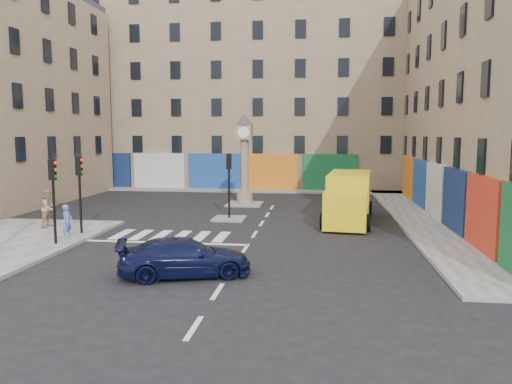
% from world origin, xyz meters
% --- Properties ---
extents(ground, '(120.00, 120.00, 0.00)m').
position_xyz_m(ground, '(0.00, 0.00, 0.00)').
color(ground, black).
rests_on(ground, ground).
extents(sidewalk_right, '(2.60, 30.00, 0.15)m').
position_xyz_m(sidewalk_right, '(8.70, 10.00, 0.07)').
color(sidewalk_right, gray).
rests_on(sidewalk_right, ground).
extents(sidewalk_far, '(32.00, 2.40, 0.15)m').
position_xyz_m(sidewalk_far, '(-4.00, 22.20, 0.07)').
color(sidewalk_far, gray).
rests_on(sidewalk_far, ground).
extents(island_near, '(1.80, 1.80, 0.12)m').
position_xyz_m(island_near, '(-2.00, 8.00, 0.06)').
color(island_near, gray).
rests_on(island_near, ground).
extents(island_far, '(2.40, 2.40, 0.12)m').
position_xyz_m(island_far, '(-2.00, 14.00, 0.06)').
color(island_far, gray).
rests_on(island_far, ground).
extents(building_far, '(32.00, 10.00, 17.00)m').
position_xyz_m(building_far, '(-4.00, 28.00, 8.50)').
color(building_far, gray).
rests_on(building_far, ground).
extents(traffic_light_left_near, '(0.28, 0.22, 3.70)m').
position_xyz_m(traffic_light_left_near, '(-8.30, 0.20, 2.62)').
color(traffic_light_left_near, black).
rests_on(traffic_light_left_near, sidewalk_left).
extents(traffic_light_left_far, '(0.28, 0.22, 3.70)m').
position_xyz_m(traffic_light_left_far, '(-8.30, 2.60, 2.62)').
color(traffic_light_left_far, black).
rests_on(traffic_light_left_far, sidewalk_left).
extents(traffic_light_island, '(0.28, 0.22, 3.70)m').
position_xyz_m(traffic_light_island, '(-2.00, 8.00, 2.59)').
color(traffic_light_island, black).
rests_on(traffic_light_island, island_near).
extents(clock_pillar, '(1.20, 1.20, 6.10)m').
position_xyz_m(clock_pillar, '(-2.00, 14.00, 3.55)').
color(clock_pillar, '#A08668').
rests_on(clock_pillar, island_far).
extents(navy_sedan, '(4.94, 3.19, 1.33)m').
position_xyz_m(navy_sedan, '(-1.48, -3.43, 0.67)').
color(navy_sedan, black).
rests_on(navy_sedan, ground).
extents(yellow_van, '(3.17, 7.63, 2.70)m').
position_xyz_m(yellow_van, '(4.80, 8.46, 1.34)').
color(yellow_van, yellow).
rests_on(yellow_van, ground).
extents(pedestrian_blue, '(0.44, 0.61, 1.58)m').
position_xyz_m(pedestrian_blue, '(-8.27, 1.22, 0.94)').
color(pedestrian_blue, '#5471C1').
rests_on(pedestrian_blue, sidewalk_left).
extents(pedestrian_tan, '(0.88, 1.05, 1.96)m').
position_xyz_m(pedestrian_tan, '(-10.70, 3.94, 1.13)').
color(pedestrian_tan, tan).
rests_on(pedestrian_tan, sidewalk_left).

